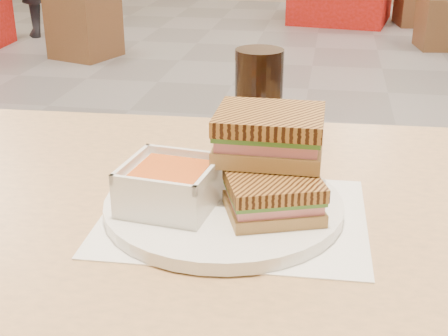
% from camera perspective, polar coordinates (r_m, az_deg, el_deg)
% --- Properties ---
extents(main_table, '(1.23, 0.75, 0.75)m').
position_cam_1_polar(main_table, '(0.89, -9.00, -9.48)').
color(main_table, tan).
rests_on(main_table, ground).
extents(tray_liner, '(0.33, 0.26, 0.00)m').
position_cam_1_polar(tray_liner, '(0.78, 0.89, -4.42)').
color(tray_liner, white).
rests_on(tray_liner, main_table).
extents(plate, '(0.30, 0.30, 0.02)m').
position_cam_1_polar(plate, '(0.79, -0.03, -3.45)').
color(plate, white).
rests_on(plate, tray_liner).
extents(soup_bowl, '(0.12, 0.12, 0.06)m').
position_cam_1_polar(soup_bowl, '(0.76, -4.94, -1.80)').
color(soup_bowl, white).
rests_on(soup_bowl, plate).
extents(panini_lower, '(0.13, 0.12, 0.05)m').
position_cam_1_polar(panini_lower, '(0.74, 4.54, -2.62)').
color(panini_lower, '#9B7244').
rests_on(panini_lower, plate).
extents(panini_upper, '(0.13, 0.11, 0.06)m').
position_cam_1_polar(panini_upper, '(0.78, 4.18, 3.11)').
color(panini_upper, '#9B7244').
rests_on(panini_upper, panini_lower).
extents(cola_glass, '(0.07, 0.07, 0.16)m').
position_cam_1_polar(cola_glass, '(0.97, 3.19, 6.22)').
color(cola_glass, black).
rests_on(cola_glass, main_table).
extents(bg_chair_0r, '(0.54, 0.54, 0.47)m').
position_cam_1_polar(bg_chair_0r, '(4.98, -12.65, 12.56)').
color(bg_chair_0r, brown).
rests_on(bg_chair_0r, ground).
extents(bg_chair_1l, '(0.41, 0.41, 0.41)m').
position_cam_1_polar(bg_chair_1l, '(5.48, 19.37, 12.42)').
color(bg_chair_1l, brown).
rests_on(bg_chair_1l, ground).
extents(bg_chair_2r, '(0.47, 0.47, 0.47)m').
position_cam_1_polar(bg_chair_2r, '(6.50, 17.53, 14.44)').
color(bg_chair_2r, brown).
rests_on(bg_chair_2r, ground).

